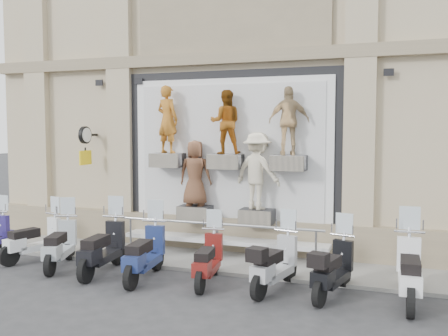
{
  "coord_description": "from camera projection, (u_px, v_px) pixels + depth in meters",
  "views": [
    {
      "loc": [
        4.0,
        -8.76,
        3.09
      ],
      "look_at": [
        0.2,
        1.9,
        2.22
      ],
      "focal_mm": 40.0,
      "sensor_mm": 36.0,
      "label": 1
    }
  ],
  "objects": [
    {
      "name": "ground",
      "position": [
        182.0,
        287.0,
        9.81
      ],
      "size": [
        90.0,
        90.0,
        0.0
      ],
      "primitive_type": "plane",
      "color": "#2F2F32",
      "rests_on": "ground"
    },
    {
      "name": "sidewalk",
      "position": [
        219.0,
        259.0,
        11.78
      ],
      "size": [
        16.0,
        2.2,
        0.08
      ],
      "primitive_type": "cube",
      "color": "gray",
      "rests_on": "ground"
    },
    {
      "name": "building",
      "position": [
        271.0,
        38.0,
        15.92
      ],
      "size": [
        14.0,
        8.6,
        12.0
      ],
      "primitive_type": null,
      "color": "tan",
      "rests_on": "ground"
    },
    {
      "name": "shop_vitrine",
      "position": [
        231.0,
        160.0,
        12.17
      ],
      "size": [
        5.6,
        1.02,
        4.3
      ],
      "color": "black",
      "rests_on": "ground"
    },
    {
      "name": "guard_rail",
      "position": [
        217.0,
        242.0,
        11.65
      ],
      "size": [
        5.06,
        0.1,
        0.93
      ],
      "primitive_type": null,
      "color": "#9EA0A5",
      "rests_on": "ground"
    },
    {
      "name": "clock_sign_bracket",
      "position": [
        85.0,
        141.0,
        13.21
      ],
      "size": [
        0.1,
        0.8,
        1.02
      ],
      "color": "black",
      "rests_on": "ground"
    },
    {
      "name": "scooter_b",
      "position": [
        34.0,
        230.0,
        11.77
      ],
      "size": [
        1.01,
        1.87,
        1.46
      ],
      "primitive_type": null,
      "rotation": [
        0.0,
        0.0,
        -0.28
      ],
      "color": "silver",
      "rests_on": "ground"
    },
    {
      "name": "scooter_c",
      "position": [
        60.0,
        234.0,
        11.15
      ],
      "size": [
        1.13,
        1.93,
        1.51
      ],
      "primitive_type": null,
      "rotation": [
        0.0,
        0.0,
        0.34
      ],
      "color": "#9EA5AB",
      "rests_on": "ground"
    },
    {
      "name": "scooter_d",
      "position": [
        103.0,
        237.0,
        10.69
      ],
      "size": [
        0.75,
        2.01,
        1.6
      ],
      "primitive_type": null,
      "rotation": [
        0.0,
        0.0,
        0.09
      ],
      "color": "black",
      "rests_on": "ground"
    },
    {
      "name": "scooter_e",
      "position": [
        145.0,
        242.0,
        10.25
      ],
      "size": [
        0.78,
        1.99,
        1.58
      ],
      "primitive_type": null,
      "rotation": [
        0.0,
        0.0,
        0.11
      ],
      "color": "navy",
      "rests_on": "ground"
    },
    {
      "name": "scooter_f",
      "position": [
        208.0,
        249.0,
        9.95
      ],
      "size": [
        0.75,
        1.81,
        1.42
      ],
      "primitive_type": null,
      "rotation": [
        0.0,
        0.0,
        0.14
      ],
      "color": "maroon",
      "rests_on": "ground"
    },
    {
      "name": "scooter_g",
      "position": [
        275.0,
        252.0,
        9.54
      ],
      "size": [
        0.91,
        1.92,
        1.5
      ],
      "primitive_type": null,
      "rotation": [
        0.0,
        0.0,
        -0.21
      ],
      "color": "#A2A4A8",
      "rests_on": "ground"
    },
    {
      "name": "scooter_h",
      "position": [
        333.0,
        257.0,
        9.2
      ],
      "size": [
        0.91,
        1.89,
        1.48
      ],
      "primitive_type": null,
      "rotation": [
        0.0,
        0.0,
        -0.22
      ],
      "color": "black",
      "rests_on": "ground"
    },
    {
      "name": "scooter_i",
      "position": [
        410.0,
        258.0,
        8.83
      ],
      "size": [
        0.63,
        2.04,
        1.65
      ],
      "primitive_type": null,
      "rotation": [
        0.0,
        0.0,
        0.02
      ],
      "color": "white",
      "rests_on": "ground"
    }
  ]
}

